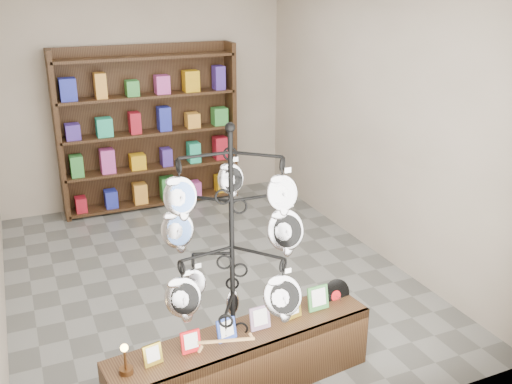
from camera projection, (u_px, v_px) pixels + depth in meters
The scene contains 5 objects.
ground at pixel (207, 275), 6.14m from camera, with size 5.00×5.00×0.00m, color slate.
room_envelope at pixel (201, 105), 5.49m from camera, with size 5.00×5.00×5.00m.
display_tree at pixel (232, 248), 3.98m from camera, with size 1.14×1.14×2.12m.
front_shelf at pixel (244, 362), 4.33m from camera, with size 2.11×0.66×0.73m.
back_shelving at pixel (149, 133), 7.75m from camera, with size 2.42×0.36×2.20m.
Camera 1 is at (-1.70, -5.20, 2.97)m, focal length 40.00 mm.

